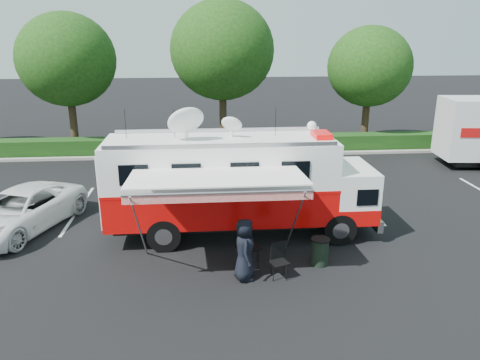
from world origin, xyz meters
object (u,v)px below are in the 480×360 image
at_px(command_truck, 239,183).
at_px(folding_table, 248,249).
at_px(white_suv, 23,230).
at_px(trash_bin, 320,251).

height_order(command_truck, folding_table, command_truck).
xyz_separation_m(command_truck, white_suv, (-7.98, 1.06, -1.94)).
distance_m(command_truck, trash_bin, 3.75).
bearing_deg(trash_bin, command_truck, 133.13).
distance_m(white_suv, trash_bin, 10.94).
height_order(white_suv, folding_table, white_suv).
relative_size(command_truck, folding_table, 10.80).
relative_size(command_truck, trash_bin, 10.72).
distance_m(folding_table, trash_bin, 2.27).
bearing_deg(folding_table, white_suv, 156.60).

